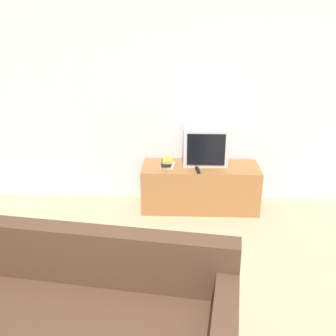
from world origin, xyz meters
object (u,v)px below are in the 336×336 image
Objects in this scene: tv_stand at (200,187)px; book_stack at (167,163)px; television at (205,145)px; remote_on_stand at (198,170)px; couch at (61,332)px.

book_stack is at bearing -176.84° from tv_stand.
television is 2.82× the size of remote_on_stand.
tv_stand is at bearing -117.89° from television.
television is 2.33× the size of book_stack.
book_stack is (-0.44, -0.12, -0.18)m from television.
television is at bearing 70.85° from remote_on_stand.
tv_stand is 6.21× the size of book_stack.
television reaches higher than remote_on_stand.
remote_on_stand is at bearing -109.15° from television.
remote_on_stand reaches higher than tv_stand.
book_stack is (0.57, 2.36, 0.29)m from couch.
television is 0.22× the size of couch.
couch is at bearing -111.84° from tv_stand.
book_stack reaches higher than remote_on_stand.
tv_stand is at bearing 76.27° from couch.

